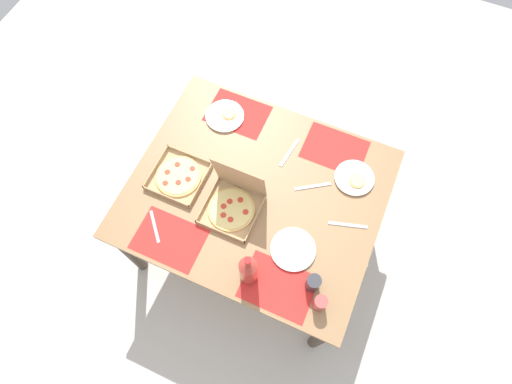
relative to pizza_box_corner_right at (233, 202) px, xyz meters
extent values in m
plane|color=beige|center=(0.08, 0.13, -0.79)|extent=(6.00, 6.00, 0.00)
cylinder|color=#3F3328|center=(-0.55, -0.40, -0.44)|extent=(0.07, 0.07, 0.71)
cylinder|color=#3F3328|center=(0.71, -0.40, -0.44)|extent=(0.07, 0.07, 0.71)
cylinder|color=#3F3328|center=(-0.55, 0.65, -0.44)|extent=(0.07, 0.07, 0.71)
cylinder|color=#3F3328|center=(0.71, 0.65, -0.44)|extent=(0.07, 0.07, 0.71)
cube|color=#936D47|center=(0.08, 0.13, -0.06)|extent=(1.38, 1.17, 0.03)
cube|color=red|center=(-0.23, -0.31, -0.05)|extent=(0.36, 0.26, 0.00)
cube|color=red|center=(0.39, -0.31, -0.05)|extent=(0.36, 0.26, 0.00)
cube|color=red|center=(-0.23, 0.56, -0.05)|extent=(0.36, 0.26, 0.00)
cube|color=red|center=(0.39, 0.56, -0.05)|extent=(0.36, 0.26, 0.00)
cube|color=tan|center=(0.00, -0.03, -0.05)|extent=(0.29, 0.29, 0.01)
cube|color=tan|center=(-0.14, -0.03, -0.03)|extent=(0.01, 0.29, 0.03)
cube|color=tan|center=(0.14, -0.03, -0.03)|extent=(0.01, 0.29, 0.03)
cube|color=tan|center=(0.00, -0.17, -0.03)|extent=(0.29, 0.01, 0.03)
cube|color=tan|center=(0.00, 0.12, -0.03)|extent=(0.29, 0.01, 0.03)
cylinder|color=#E0B76B|center=(0.00, -0.03, -0.04)|extent=(0.26, 0.26, 0.01)
cylinder|color=#EFD67F|center=(0.00, -0.03, -0.03)|extent=(0.23, 0.23, 0.00)
cylinder|color=red|center=(0.08, -0.01, -0.03)|extent=(0.03, 0.03, 0.00)
cylinder|color=red|center=(0.02, 0.04, -0.03)|extent=(0.03, 0.03, 0.00)
cylinder|color=red|center=(-0.03, 0.01, -0.03)|extent=(0.03, 0.03, 0.00)
cylinder|color=red|center=(-0.04, -0.03, -0.03)|extent=(0.03, 0.03, 0.00)
cylinder|color=red|center=(-0.02, -0.08, -0.03)|extent=(0.03, 0.03, 0.00)
cylinder|color=red|center=(0.02, -0.09, -0.03)|extent=(0.03, 0.03, 0.00)
cube|color=tan|center=(0.00, 0.09, 0.13)|extent=(0.29, 0.06, 0.29)
cube|color=tan|center=(-0.36, 0.04, -0.05)|extent=(0.29, 0.29, 0.01)
cube|color=tan|center=(-0.50, 0.04, -0.03)|extent=(0.01, 0.29, 0.03)
cube|color=tan|center=(-0.22, 0.04, -0.03)|extent=(0.01, 0.29, 0.03)
cube|color=tan|center=(-0.36, -0.11, -0.03)|extent=(0.29, 0.01, 0.03)
cube|color=tan|center=(-0.36, 0.18, -0.03)|extent=(0.29, 0.01, 0.03)
cylinder|color=#E0B76B|center=(-0.36, 0.04, -0.04)|extent=(0.26, 0.26, 0.01)
cylinder|color=#EFD67F|center=(-0.36, 0.04, -0.03)|extent=(0.23, 0.23, 0.00)
cylinder|color=red|center=(-0.30, 0.04, -0.03)|extent=(0.03, 0.03, 0.00)
cylinder|color=red|center=(-0.30, 0.11, -0.03)|extent=(0.03, 0.03, 0.00)
cylinder|color=red|center=(-0.40, 0.09, -0.03)|extent=(0.03, 0.03, 0.00)
cylinder|color=red|center=(-0.42, 0.03, -0.03)|extent=(0.03, 0.03, 0.00)
cylinder|color=red|center=(-0.40, -0.04, -0.03)|extent=(0.03, 0.03, 0.00)
cylinder|color=red|center=(-0.34, 0.00, -0.03)|extent=(0.03, 0.03, 0.00)
cylinder|color=white|center=(0.55, 0.42, -0.04)|extent=(0.22, 0.22, 0.01)
cylinder|color=white|center=(0.55, 0.42, -0.04)|extent=(0.22, 0.22, 0.01)
cylinder|color=#E0B76B|center=(0.57, 0.41, -0.03)|extent=(0.09, 0.09, 0.01)
cylinder|color=#EFD67F|center=(0.57, 0.41, -0.02)|extent=(0.08, 0.08, 0.00)
cylinder|color=white|center=(-0.29, 0.51, -0.04)|extent=(0.22, 0.22, 0.01)
cylinder|color=white|center=(-0.29, 0.51, -0.04)|extent=(0.23, 0.23, 0.01)
cylinder|color=#E0B76B|center=(-0.28, 0.53, -0.03)|extent=(0.09, 0.09, 0.01)
cylinder|color=#EFD67F|center=(-0.28, 0.53, -0.02)|extent=(0.08, 0.08, 0.00)
cylinder|color=white|center=(0.39, -0.10, -0.04)|extent=(0.23, 0.23, 0.01)
cylinder|color=white|center=(0.39, -0.10, -0.04)|extent=(0.24, 0.24, 0.01)
cylinder|color=#B2382D|center=(0.23, -0.32, 0.06)|extent=(0.09, 0.09, 0.22)
cone|color=#B2382D|center=(0.23, -0.32, 0.19)|extent=(0.09, 0.09, 0.04)
cylinder|color=#B2382D|center=(0.23, -0.32, 0.23)|extent=(0.03, 0.03, 0.06)
cylinder|color=red|center=(0.23, -0.32, 0.27)|extent=(0.03, 0.03, 0.01)
cylinder|color=#BF4742|center=(0.61, -0.31, 0.00)|extent=(0.07, 0.07, 0.11)
cylinder|color=#333338|center=(0.54, -0.23, 0.00)|extent=(0.07, 0.07, 0.11)
cube|color=#B7B7BC|center=(0.16, 0.43, -0.05)|extent=(0.05, 0.21, 0.00)
cube|color=#B7B7BC|center=(0.36, 0.28, -0.05)|extent=(0.19, 0.13, 0.00)
cube|color=#B7B7BC|center=(-0.34, -0.28, -0.05)|extent=(0.14, 0.15, 0.00)
cube|color=#B7B7BC|center=(0.61, 0.15, -0.05)|extent=(0.21, 0.08, 0.00)
camera|label=1|loc=(0.45, -0.73, 2.03)|focal=28.82mm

